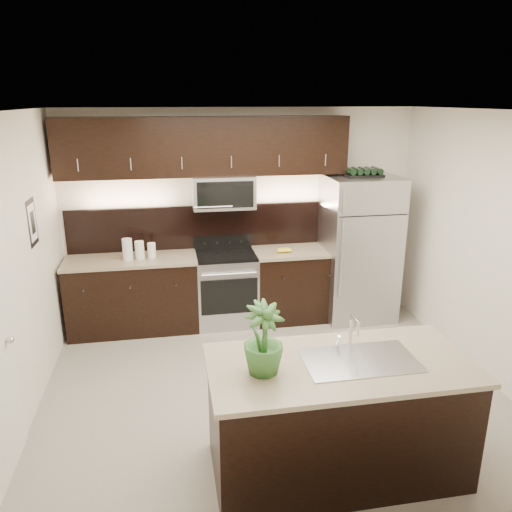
% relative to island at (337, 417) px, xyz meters
% --- Properties ---
extents(ground, '(4.50, 4.50, 0.00)m').
position_rel_island_xyz_m(ground, '(-0.26, 1.16, -0.47)').
color(ground, gray).
rests_on(ground, ground).
extents(room_walls, '(4.52, 4.02, 2.71)m').
position_rel_island_xyz_m(room_walls, '(-0.37, 1.13, 1.22)').
color(room_walls, silver).
rests_on(room_walls, ground).
extents(counter_run, '(3.51, 0.65, 0.94)m').
position_rel_island_xyz_m(counter_run, '(-0.71, 2.85, -0.00)').
color(counter_run, black).
rests_on(counter_run, ground).
extents(upper_fixtures, '(3.49, 0.40, 1.66)m').
position_rel_island_xyz_m(upper_fixtures, '(-0.69, 3.00, 1.67)').
color(upper_fixtures, black).
rests_on(upper_fixtures, counter_run).
extents(island, '(1.96, 0.96, 0.94)m').
position_rel_island_xyz_m(island, '(0.00, 0.00, 0.00)').
color(island, black).
rests_on(island, ground).
extents(sink_faucet, '(0.84, 0.50, 0.28)m').
position_rel_island_xyz_m(sink_faucet, '(0.15, 0.01, 0.48)').
color(sink_faucet, silver).
rests_on(sink_faucet, island).
extents(refrigerator, '(0.90, 0.81, 1.87)m').
position_rel_island_xyz_m(refrigerator, '(1.23, 2.79, 0.46)').
color(refrigerator, '#B2B2B7').
rests_on(refrigerator, ground).
extents(wine_rack, '(0.46, 0.29, 0.11)m').
position_rel_island_xyz_m(wine_rack, '(1.23, 2.79, 1.45)').
color(wine_rack, black).
rests_on(wine_rack, refrigerator).
extents(plant, '(0.38, 0.38, 0.52)m').
position_rel_island_xyz_m(plant, '(-0.59, -0.03, 0.73)').
color(plant, '#2F6127').
rests_on(plant, island).
extents(canisters, '(0.39, 0.14, 0.26)m').
position_rel_island_xyz_m(canisters, '(-1.59, 2.81, 0.58)').
color(canisters, silver).
rests_on(canisters, counter_run).
extents(french_press, '(0.12, 0.12, 0.34)m').
position_rel_island_xyz_m(french_press, '(0.91, 2.80, 0.60)').
color(french_press, silver).
rests_on(french_press, counter_run).
extents(bananas, '(0.20, 0.16, 0.06)m').
position_rel_island_xyz_m(bananas, '(0.18, 2.77, 0.50)').
color(bananas, yellow).
rests_on(bananas, counter_run).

